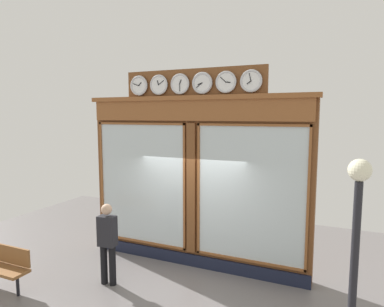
{
  "coord_description": "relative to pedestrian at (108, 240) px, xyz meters",
  "views": [
    {
      "loc": [
        -2.96,
        6.7,
        3.46
      ],
      "look_at": [
        0.0,
        0.0,
        2.61
      ],
      "focal_mm": 31.02,
      "sensor_mm": 36.0,
      "label": 1
    }
  ],
  "objects": [
    {
      "name": "street_bench",
      "position": [
        1.87,
        1.01,
        -0.41
      ],
      "size": [
        1.4,
        0.4,
        0.87
      ],
      "color": "brown",
      "rests_on": "ground_plane"
    },
    {
      "name": "street_lamp",
      "position": [
        -4.45,
        0.76,
        1.06
      ],
      "size": [
        0.28,
        0.28,
        2.93
      ],
      "color": "black",
      "rests_on": "ground_plane"
    },
    {
      "name": "shop_facade",
      "position": [
        -1.23,
        -1.59,
        1.07
      ],
      "size": [
        5.33,
        0.42,
        4.46
      ],
      "color": "brown",
      "rests_on": "ground_plane"
    },
    {
      "name": "pedestrian",
      "position": [
        0.0,
        0.0,
        0.0
      ],
      "size": [
        0.38,
        0.25,
        1.69
      ],
      "color": "black",
      "rests_on": "ground_plane"
    }
  ]
}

